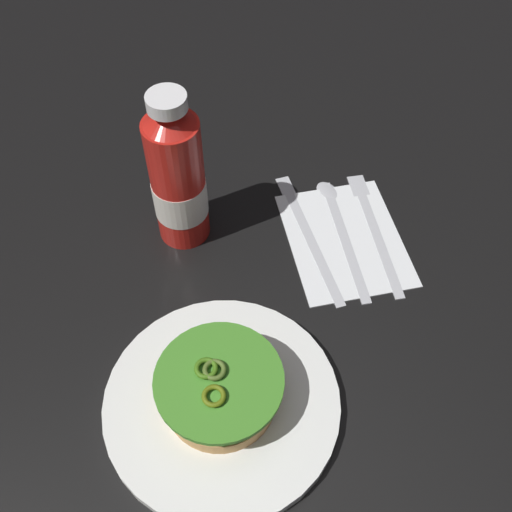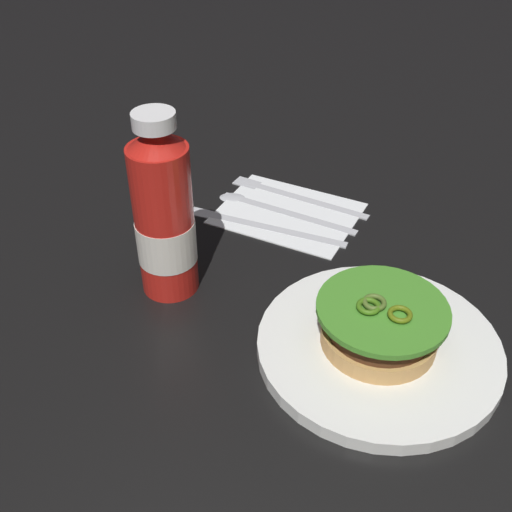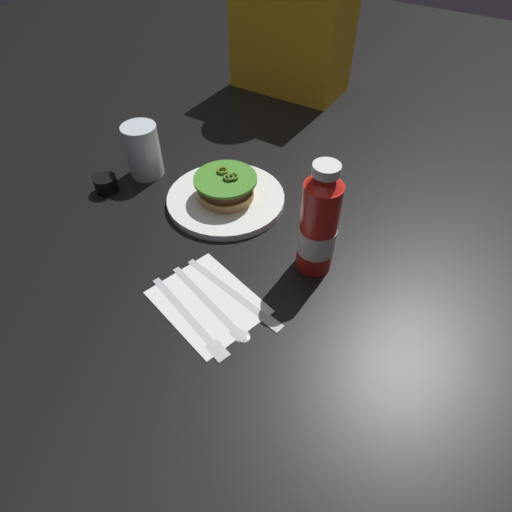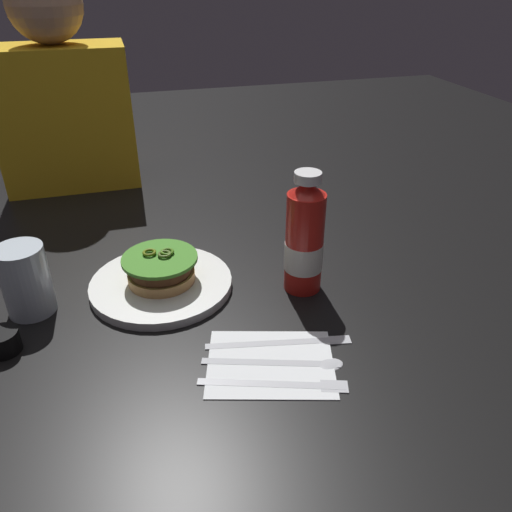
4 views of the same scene
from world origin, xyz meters
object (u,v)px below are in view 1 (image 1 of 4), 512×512
at_px(fork_utensil, 372,220).
at_px(dinner_plate, 225,402).
at_px(butter_knife, 305,227).
at_px(burger_sandwich, 217,391).
at_px(napkin, 345,239).
at_px(ketchup_bottle, 178,179).
at_px(spoon_utensil, 339,219).

bearing_deg(fork_utensil, dinner_plate, 115.50).
distance_m(dinner_plate, butter_knife, 0.25).
xyz_separation_m(burger_sandwich, butter_knife, (0.16, -0.20, -0.03)).
xyz_separation_m(dinner_plate, fork_utensil, (0.13, -0.27, -0.00)).
bearing_deg(dinner_plate, napkin, -61.54).
bearing_deg(fork_utensil, burger_sandwich, 114.69).
relative_size(burger_sandwich, napkin, 0.72).
relative_size(burger_sandwich, fork_utensil, 0.65).
relative_size(dinner_plate, ketchup_bottle, 1.15).
xyz_separation_m(dinner_plate, butter_knife, (0.16, -0.19, -0.00)).
distance_m(dinner_plate, spoon_utensil, 0.28).
distance_m(burger_sandwich, butter_knife, 0.26).
relative_size(burger_sandwich, spoon_utensil, 0.66).
height_order(dinner_plate, napkin, dinner_plate).
relative_size(burger_sandwich, ketchup_bottle, 0.60).
bearing_deg(spoon_utensil, dinner_plate, 122.68).
xyz_separation_m(fork_utensil, butter_knife, (0.03, 0.08, 0.00)).
height_order(burger_sandwich, butter_knife, burger_sandwich).
distance_m(napkin, fork_utensil, 0.05).
xyz_separation_m(dinner_plate, spoon_utensil, (0.15, -0.24, -0.00)).
bearing_deg(burger_sandwich, fork_utensil, -65.31).
height_order(burger_sandwich, spoon_utensil, burger_sandwich).
xyz_separation_m(dinner_plate, burger_sandwich, (0.00, 0.01, 0.03)).
bearing_deg(dinner_plate, butter_knife, -50.22).
bearing_deg(burger_sandwich, napkin, -62.54).
relative_size(dinner_plate, butter_knife, 1.13).
distance_m(spoon_utensil, butter_knife, 0.04).
bearing_deg(dinner_plate, ketchup_bottle, -14.55).
bearing_deg(fork_utensil, ketchup_bottle, 64.58).
bearing_deg(butter_knife, fork_utensil, -111.06).
xyz_separation_m(napkin, spoon_utensil, (0.03, -0.01, 0.00)).
xyz_separation_m(ketchup_bottle, spoon_utensil, (-0.08, -0.18, -0.09)).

